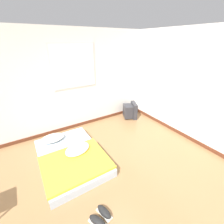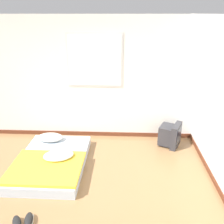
{
  "view_description": "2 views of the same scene",
  "coord_description": "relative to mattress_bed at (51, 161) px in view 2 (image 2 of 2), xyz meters",
  "views": [
    {
      "loc": [
        -0.69,
        -1.25,
        2.3
      ],
      "look_at": [
        1.07,
        1.57,
        0.71
      ],
      "focal_mm": 24.0,
      "sensor_mm": 36.0,
      "label": 1
    },
    {
      "loc": [
        1.15,
        -2.55,
        2.63
      ],
      "look_at": [
        0.95,
        1.76,
        0.9
      ],
      "focal_mm": 40.0,
      "sensor_mm": 36.0,
      "label": 2
    }
  ],
  "objects": [
    {
      "name": "sneaker_pair",
      "position": [
        -0.01,
        -1.36,
        -0.07
      ],
      "size": [
        0.33,
        0.34,
        0.1
      ],
      "color": "silver",
      "rests_on": "ground_plane"
    },
    {
      "name": "wall_back",
      "position": [
        0.15,
        1.3,
        1.18
      ],
      "size": [
        7.77,
        0.08,
        2.6
      ],
      "color": "white",
      "rests_on": "ground_plane"
    },
    {
      "name": "ground_plane",
      "position": [
        0.13,
        -1.27,
        -0.12
      ],
      "size": [
        20.0,
        20.0,
        0.0
      ],
      "primitive_type": "plane",
      "color": "#997047"
    },
    {
      "name": "mattress_bed",
      "position": [
        0.0,
        0.0,
        0.0
      ],
      "size": [
        1.22,
        1.76,
        0.31
      ],
      "color": "silver",
      "rests_on": "ground_plane"
    },
    {
      "name": "crt_tv",
      "position": [
        2.29,
        0.9,
        0.12
      ],
      "size": [
        0.53,
        0.54,
        0.5
      ],
      "color": "#333338",
      "rests_on": "ground_plane"
    }
  ]
}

